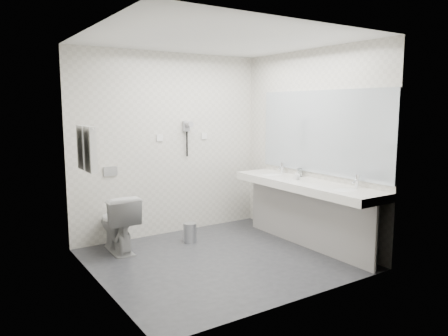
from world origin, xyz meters
TOP-DOWN VIEW (x-y plane):
  - floor at (0.00, 0.00)m, footprint 2.80×2.80m
  - ceiling at (0.00, 0.00)m, footprint 2.80×2.80m
  - wall_back at (0.00, 1.30)m, footprint 2.80×0.00m
  - wall_front at (0.00, -1.30)m, footprint 2.80×0.00m
  - wall_left at (-1.40, 0.00)m, footprint 0.00×2.60m
  - wall_right at (1.40, 0.00)m, footprint 0.00×2.60m
  - vanity_counter at (1.12, -0.20)m, footprint 0.55×2.20m
  - vanity_panel at (1.15, -0.20)m, footprint 0.03×2.15m
  - vanity_post_near at (1.18, -1.24)m, footprint 0.06×0.06m
  - vanity_post_far at (1.18, 0.84)m, footprint 0.06×0.06m
  - mirror at (1.39, -0.20)m, footprint 0.02×2.20m
  - basin_near at (1.12, -0.85)m, footprint 0.40×0.31m
  - basin_far at (1.12, 0.45)m, footprint 0.40×0.31m
  - faucet_near at (1.32, -0.85)m, footprint 0.04×0.04m
  - faucet_far at (1.32, 0.45)m, footprint 0.04×0.04m
  - soap_bottle_a at (1.09, -0.07)m, footprint 0.06×0.06m
  - soap_bottle_b at (1.14, -0.05)m, footprint 0.11×0.11m
  - glass_left at (1.31, 0.08)m, footprint 0.07×0.07m
  - glass_right at (1.35, 0.14)m, footprint 0.06×0.06m
  - toilet at (-0.90, 0.93)m, footprint 0.42×0.72m
  - flush_plate at (-0.85, 1.29)m, footprint 0.18×0.02m
  - pedal_bin at (0.01, 0.75)m, footprint 0.23×0.23m
  - bin_lid at (0.01, 0.75)m, footprint 0.17×0.17m
  - towel_rail at (-1.35, 0.55)m, footprint 0.02×0.62m
  - towel_near at (-1.34, 0.41)m, footprint 0.07×0.24m
  - towel_far at (-1.34, 0.69)m, footprint 0.07×0.24m
  - dryer_cradle at (0.25, 1.27)m, footprint 0.10×0.04m
  - dryer_barrel at (0.25, 1.20)m, footprint 0.08×0.14m
  - dryer_cord at (0.25, 1.26)m, footprint 0.02×0.02m
  - switch_plate_a at (-0.15, 1.29)m, footprint 0.09×0.02m
  - switch_plate_b at (0.55, 1.29)m, footprint 0.09×0.02m

SIDE VIEW (x-z plane):
  - floor at x=0.00m, z-range 0.00..0.00m
  - pedal_bin at x=0.01m, z-range 0.00..0.24m
  - bin_lid at x=0.01m, z-range 0.24..0.26m
  - toilet at x=-0.90m, z-range 0.00..0.72m
  - vanity_panel at x=1.15m, z-range 0.00..0.75m
  - vanity_post_near at x=1.18m, z-range 0.00..0.75m
  - vanity_post_far at x=1.18m, z-range 0.00..0.75m
  - vanity_counter at x=1.12m, z-range 0.75..0.85m
  - basin_near at x=1.12m, z-range 0.81..0.86m
  - basin_far at x=1.12m, z-range 0.81..0.86m
  - soap_bottle_a at x=1.09m, z-range 0.85..0.94m
  - glass_right at x=1.35m, z-range 0.85..0.95m
  - soap_bottle_b at x=1.14m, z-range 0.85..0.95m
  - glass_left at x=1.31m, z-range 0.85..0.96m
  - faucet_near at x=1.32m, z-range 0.85..1.00m
  - faucet_far at x=1.32m, z-range 0.85..1.00m
  - flush_plate at x=-0.85m, z-range 0.89..1.01m
  - wall_back at x=0.00m, z-range -0.15..2.65m
  - wall_front at x=0.00m, z-range -0.15..2.65m
  - wall_left at x=-1.40m, z-range -0.05..2.55m
  - wall_right at x=1.40m, z-range -0.05..2.55m
  - dryer_cord at x=0.25m, z-range 1.07..1.43m
  - towel_near at x=-1.34m, z-range 1.09..1.57m
  - towel_far at x=-1.34m, z-range 1.09..1.57m
  - switch_plate_a at x=-0.15m, z-range 1.31..1.40m
  - switch_plate_b at x=0.55m, z-range 1.31..1.40m
  - mirror at x=1.39m, z-range 0.92..1.98m
  - dryer_cradle at x=0.25m, z-range 1.43..1.57m
  - dryer_barrel at x=0.25m, z-range 1.49..1.57m
  - towel_rail at x=-1.35m, z-range 1.54..1.56m
  - ceiling at x=0.00m, z-range 2.50..2.50m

